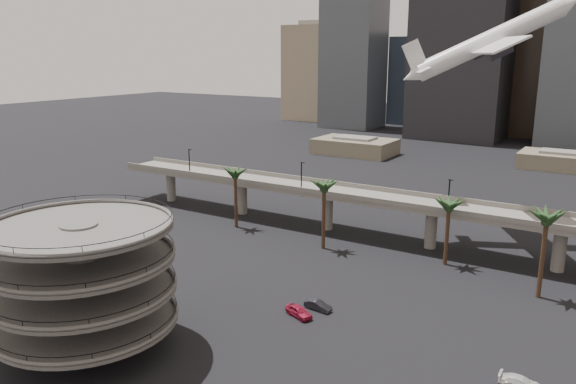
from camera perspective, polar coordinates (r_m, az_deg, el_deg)
The scene contains 10 objects.
ground at distance 70.62m, azimuth -9.87°, elevation -16.77°, with size 700.00×700.00×0.00m, color black.
parking_ramp at distance 72.71m, azimuth -20.09°, elevation -7.90°, with size 22.20×22.20×17.35m.
overpass at distance 111.52m, azimuth 9.06°, elevation -1.04°, with size 130.00×9.30×14.70m.
palm_trees at distance 99.53m, azimuth 13.50°, elevation -0.73°, with size 76.40×18.40×14.00m.
low_buildings at distance 192.84m, azimuth 21.21°, elevation 3.14°, with size 135.00×27.50×6.80m.
skyline at distance 262.99m, azimuth 27.06°, elevation 13.58°, with size 269.00×86.00×112.07m.
airborne_jet at distance 115.69m, azimuth 19.71°, elevation 14.18°, with size 30.42×29.36×17.86m.
car_a at distance 80.09m, azimuth 1.10°, elevation -12.02°, with size 1.82×4.52×1.54m, color maroon.
car_b at distance 82.10m, azimuth 3.06°, elevation -11.43°, with size 1.43×4.11×1.36m, color #222328.
car_c at distance 69.91m, azimuth 22.55°, elevation -17.43°, with size 1.86×4.58×1.33m, color silver.
Camera 1 is at (41.50, -44.52, 35.82)m, focal length 35.00 mm.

